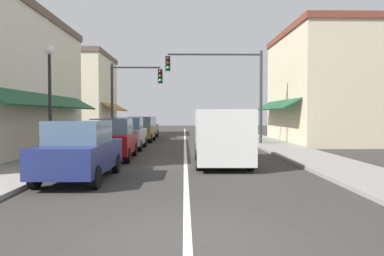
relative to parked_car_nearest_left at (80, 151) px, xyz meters
The scene contains 15 objects.
ground_plane 13.08m from the parked_car_nearest_left, 76.08° to the left, with size 80.00×80.00×0.00m, color #33302D.
sidewalk_left 12.91m from the parked_car_nearest_left, 100.56° to the left, with size 2.60×56.00×0.12m, color gray.
sidewalk_right 15.35m from the parked_car_nearest_left, 55.70° to the left, with size 2.60×56.00×0.12m, color gray.
lane_center_stripe 13.08m from the parked_car_nearest_left, 76.08° to the left, with size 0.14×52.00×0.01m, color silver.
storefront_right_block 19.65m from the parked_car_nearest_left, 49.04° to the left, with size 6.90×10.20×7.67m.
storefront_far_left 23.72m from the parked_car_nearest_left, 105.82° to the left, with size 6.84×8.20×7.29m.
parked_car_nearest_left is the anchor object (origin of this frame).
parked_car_second_left 5.12m from the parked_car_nearest_left, 90.00° to the left, with size 1.88×4.15×1.77m.
parked_car_third_left 9.80m from the parked_car_nearest_left, 90.27° to the left, with size 1.82×4.12×1.77m.
parked_car_far_left 15.63m from the parked_car_nearest_left, 89.88° to the left, with size 1.83×4.12×1.77m.
parked_car_distant_left 19.58m from the parked_car_nearest_left, 90.13° to the left, with size 1.84×4.13×1.77m.
van_in_lane 5.69m from the parked_car_nearest_left, 37.20° to the left, with size 2.07×5.21×2.12m.
traffic_signal_mast_arm 14.18m from the parked_car_nearest_left, 64.97° to the left, with size 6.11×0.50×5.95m.
traffic_signal_left_corner 13.91m from the parked_car_nearest_left, 92.08° to the left, with size 3.42×0.50×5.27m.
street_lamp_left_near 4.53m from the parked_car_nearest_left, 121.41° to the left, with size 0.36×0.36×4.60m.
Camera 1 is at (-0.05, -5.81, 1.96)m, focal length 35.18 mm.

